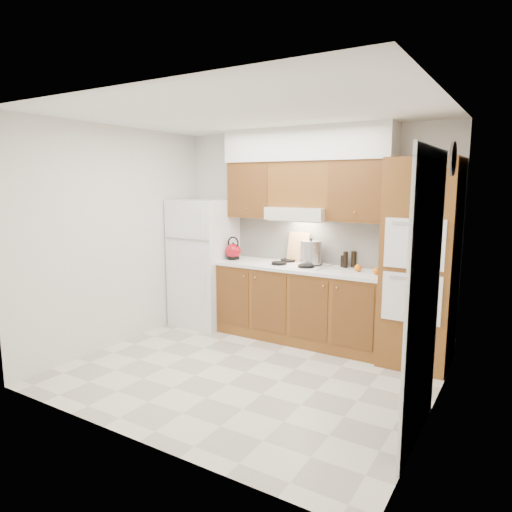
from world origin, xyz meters
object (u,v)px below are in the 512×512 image
(fridge, at_px, (204,262))
(stock_pot, at_px, (311,252))
(oven_cabinet, at_px, (420,264))
(kettle, at_px, (233,251))

(fridge, bearing_deg, stock_pot, 4.73)
(fridge, xyz_separation_m, stock_pot, (1.54, 0.13, 0.25))
(oven_cabinet, relative_size, kettle, 10.90)
(fridge, relative_size, oven_cabinet, 0.78)
(oven_cabinet, bearing_deg, kettle, -179.43)
(fridge, height_order, oven_cabinet, oven_cabinet)
(kettle, height_order, stock_pot, stock_pot)
(kettle, distance_m, stock_pot, 1.07)
(fridge, distance_m, oven_cabinet, 2.86)
(oven_cabinet, height_order, kettle, oven_cabinet)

